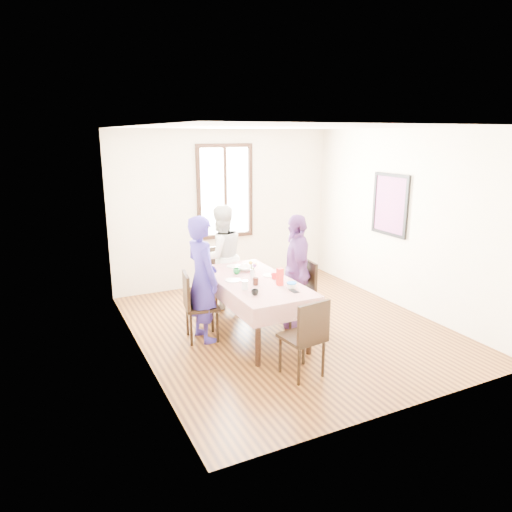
% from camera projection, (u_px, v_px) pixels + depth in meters
% --- Properties ---
extents(ground, '(4.50, 4.50, 0.00)m').
position_uv_depth(ground, '(287.00, 327.00, 6.51)').
color(ground, black).
rests_on(ground, ground).
extents(back_wall, '(4.00, 0.00, 4.00)m').
position_uv_depth(back_wall, '(225.00, 209.00, 8.13)').
color(back_wall, beige).
rests_on(back_wall, ground).
extents(right_wall, '(0.00, 4.50, 4.50)m').
position_uv_depth(right_wall, '(404.00, 220.00, 7.02)').
color(right_wall, beige).
rests_on(right_wall, ground).
extents(window_frame, '(1.02, 0.06, 1.62)m').
position_uv_depth(window_frame, '(225.00, 192.00, 8.03)').
color(window_frame, black).
rests_on(window_frame, back_wall).
extents(window_pane, '(0.90, 0.02, 1.50)m').
position_uv_depth(window_pane, '(225.00, 191.00, 8.04)').
color(window_pane, white).
rests_on(window_pane, back_wall).
extents(art_poster, '(0.04, 0.76, 0.96)m').
position_uv_depth(art_poster, '(390.00, 205.00, 7.22)').
color(art_poster, red).
rests_on(art_poster, right_wall).
extents(dining_table, '(0.82, 1.76, 0.75)m').
position_uv_depth(dining_table, '(254.00, 308.00, 6.19)').
color(dining_table, black).
rests_on(dining_table, ground).
extents(tablecloth, '(0.94, 1.88, 0.01)m').
position_uv_depth(tablecloth, '(254.00, 280.00, 6.10)').
color(tablecloth, '#5E0003').
rests_on(tablecloth, dining_table).
extents(chair_left, '(0.48, 0.48, 0.91)m').
position_uv_depth(chair_left, '(202.00, 306.00, 6.03)').
color(chair_left, black).
rests_on(chair_left, ground).
extents(chair_right, '(0.45, 0.45, 0.91)m').
position_uv_depth(chair_right, '(296.00, 293.00, 6.51)').
color(chair_right, black).
rests_on(chair_right, ground).
extents(chair_far, '(0.47, 0.47, 0.91)m').
position_uv_depth(chair_far, '(221.00, 278.00, 7.22)').
color(chair_far, black).
rests_on(chair_far, ground).
extents(chair_near, '(0.47, 0.47, 0.91)m').
position_uv_depth(chair_near, '(302.00, 337.00, 5.12)').
color(chair_near, black).
rests_on(chair_near, ground).
extents(person_left, '(0.46, 0.64, 1.64)m').
position_uv_depth(person_left, '(202.00, 279.00, 5.94)').
color(person_left, navy).
rests_on(person_left, ground).
extents(person_far, '(0.81, 0.66, 1.59)m').
position_uv_depth(person_far, '(221.00, 257.00, 7.12)').
color(person_far, beige).
rests_on(person_far, ground).
extents(person_right, '(0.71, 1.00, 1.58)m').
position_uv_depth(person_right, '(296.00, 271.00, 6.41)').
color(person_right, '#633679').
rests_on(person_right, ground).
extents(mug_black, '(0.10, 0.10, 0.07)m').
position_uv_depth(mug_black, '(255.00, 292.00, 5.52)').
color(mug_black, black).
rests_on(mug_black, tablecloth).
extents(mug_flag, '(0.12, 0.12, 0.08)m').
position_uv_depth(mug_flag, '(274.00, 276.00, 6.13)').
color(mug_flag, red).
rests_on(mug_flag, tablecloth).
extents(mug_green, '(0.12, 0.12, 0.08)m').
position_uv_depth(mug_green, '(237.00, 271.00, 6.35)').
color(mug_green, '#0C7226').
rests_on(mug_green, tablecloth).
extents(serving_bowl, '(0.28, 0.28, 0.06)m').
position_uv_depth(serving_bowl, '(246.00, 268.00, 6.51)').
color(serving_bowl, white).
rests_on(serving_bowl, tablecloth).
extents(juice_carton, '(0.07, 0.07, 0.22)m').
position_uv_depth(juice_carton, '(280.00, 277.00, 5.86)').
color(juice_carton, red).
rests_on(juice_carton, tablecloth).
extents(butter_tub, '(0.11, 0.11, 0.06)m').
position_uv_depth(butter_tub, '(291.00, 286.00, 5.78)').
color(butter_tub, white).
rests_on(butter_tub, tablecloth).
extents(jam_jar, '(0.07, 0.07, 0.10)m').
position_uv_depth(jam_jar, '(256.00, 281.00, 5.88)').
color(jam_jar, black).
rests_on(jam_jar, tablecloth).
extents(drinking_glass, '(0.08, 0.08, 0.11)m').
position_uv_depth(drinking_glass, '(245.00, 285.00, 5.72)').
color(drinking_glass, silver).
rests_on(drinking_glass, tablecloth).
extents(smartphone, '(0.07, 0.15, 0.01)m').
position_uv_depth(smartphone, '(294.00, 291.00, 5.66)').
color(smartphone, black).
rests_on(smartphone, tablecloth).
extents(flower_vase, '(0.06, 0.06, 0.13)m').
position_uv_depth(flower_vase, '(253.00, 274.00, 6.14)').
color(flower_vase, silver).
rests_on(flower_vase, tablecloth).
extents(plate_left, '(0.20, 0.20, 0.01)m').
position_uv_depth(plate_left, '(233.00, 280.00, 6.06)').
color(plate_left, white).
rests_on(plate_left, tablecloth).
extents(plate_right, '(0.20, 0.20, 0.01)m').
position_uv_depth(plate_right, '(270.00, 275.00, 6.28)').
color(plate_right, white).
rests_on(plate_right, tablecloth).
extents(plate_far, '(0.20, 0.20, 0.01)m').
position_uv_depth(plate_far, '(234.00, 266.00, 6.71)').
color(plate_far, white).
rests_on(plate_far, tablecloth).
extents(butter_lid, '(0.12, 0.12, 0.01)m').
position_uv_depth(butter_lid, '(292.00, 283.00, 5.77)').
color(butter_lid, blue).
rests_on(butter_lid, butter_tub).
extents(flower_bunch, '(0.09, 0.09, 0.10)m').
position_uv_depth(flower_bunch, '(253.00, 266.00, 6.11)').
color(flower_bunch, yellow).
rests_on(flower_bunch, flower_vase).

